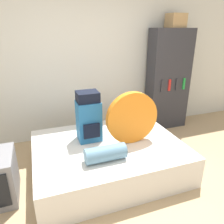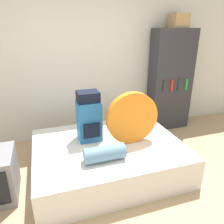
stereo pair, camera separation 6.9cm
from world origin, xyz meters
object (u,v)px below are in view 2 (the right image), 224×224
at_px(backpack, 89,117).
at_px(sleeping_roll, 105,153).
at_px(bookshelf, 170,81).
at_px(tent_bag, 132,118).
at_px(cardboard_box, 179,20).

distance_m(backpack, sleeping_roll, 0.62).
distance_m(backpack, bookshelf, 1.95).
height_order(tent_bag, bookshelf, bookshelf).
bearing_deg(bookshelf, sleeping_roll, -140.85).
relative_size(backpack, tent_bag, 0.97).
relative_size(backpack, cardboard_box, 2.41).
bearing_deg(bookshelf, cardboard_box, 20.69).
distance_m(backpack, tent_bag, 0.58).
relative_size(tent_bag, cardboard_box, 2.47).
xyz_separation_m(tent_bag, cardboard_box, (1.30, 1.10, 1.21)).
bearing_deg(sleeping_roll, backpack, 94.84).
height_order(bookshelf, cardboard_box, cardboard_box).
height_order(backpack, cardboard_box, cardboard_box).
relative_size(bookshelf, cardboard_box, 6.56).
distance_m(sleeping_roll, cardboard_box, 2.70).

